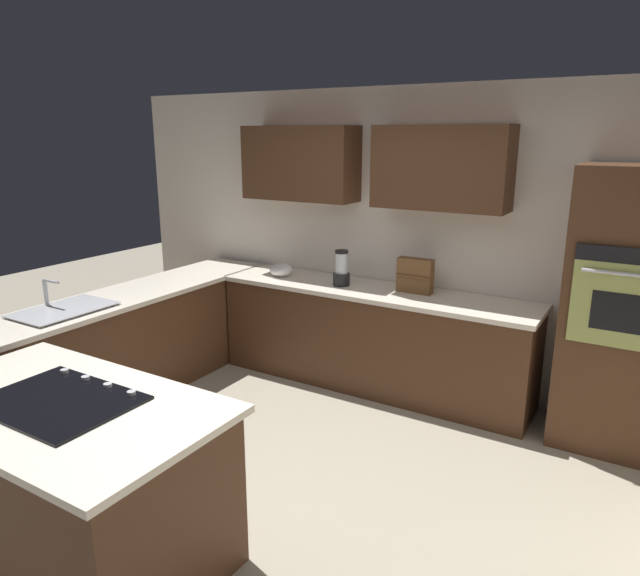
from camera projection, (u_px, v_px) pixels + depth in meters
ground_plane at (267, 483)px, 3.75m from camera, size 14.00×14.00×0.00m
wall_back at (394, 221)px, 5.09m from camera, size 6.00×0.44×2.60m
lower_cabinets_back at (372, 340)px, 5.11m from camera, size 2.80×0.60×0.86m
countertop_back at (373, 291)px, 4.99m from camera, size 2.84×0.64×0.04m
lower_cabinets_side at (135, 344)px, 5.00m from camera, size 0.60×2.90×0.86m
countertop_side at (130, 295)px, 4.88m from camera, size 0.64×2.94×0.04m
island_base at (69, 484)px, 3.00m from camera, size 1.63×0.90×0.86m
island_top at (59, 406)px, 2.88m from camera, size 1.71×0.98×0.04m
wall_oven at (627, 312)px, 3.98m from camera, size 0.80×0.66×2.01m
sink_unit at (63, 309)px, 4.36m from camera, size 0.46×0.70×0.23m
cooktop at (59, 401)px, 2.88m from camera, size 0.76×0.56×0.03m
blender at (341, 270)px, 5.08m from camera, size 0.15×0.15×0.32m
mixing_bowl at (281, 270)px, 5.42m from camera, size 0.22×0.22×0.12m
spice_rack at (415, 276)px, 4.84m from camera, size 0.30×0.11×0.29m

